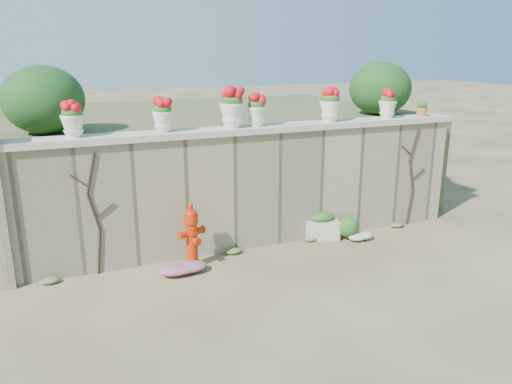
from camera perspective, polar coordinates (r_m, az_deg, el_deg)
name	(u,v)px	position (r m, az deg, el deg)	size (l,w,h in m)	color
ground	(301,285)	(7.48, 5.17, -10.59)	(80.00, 80.00, 0.00)	brown
stone_wall	(254,190)	(8.64, -0.25, 0.28)	(8.00, 0.40, 2.00)	#958563
wall_cap	(254,129)	(8.42, -0.26, 7.17)	(8.10, 0.52, 0.10)	beige
raised_fill	(200,155)	(11.58, -6.37, 4.20)	(9.00, 6.00, 2.00)	#384C23
back_shrub_left	(43,100)	(8.92, -23.12, 9.65)	(1.30, 1.30, 1.10)	#143814
back_shrub_right	(380,88)	(11.09, 13.99, 11.42)	(1.30, 1.30, 1.10)	#143814
vine_left	(95,212)	(7.84, -17.96, -2.24)	(0.60, 0.04, 1.91)	black
vine_right	(412,175)	(10.12, 17.38, 1.81)	(0.60, 0.04, 1.91)	black
fire_hydrant	(192,236)	(7.91, -7.36, -4.98)	(0.45, 0.32, 1.04)	red
planter_box	(322,226)	(9.20, 7.57, -3.92)	(0.68, 0.53, 0.50)	beige
green_shrub	(352,225)	(9.23, 10.87, -3.68)	(0.59, 0.53, 0.56)	#1E5119
magenta_clump	(184,266)	(7.88, -8.21, -8.36)	(0.82, 0.55, 0.22)	#CA289B
white_flowers	(359,236)	(9.26, 11.71, -4.92)	(0.49, 0.40, 0.18)	white
urn_pot_0	(73,120)	(7.75, -20.23, 7.78)	(0.34, 0.34, 0.53)	silver
urn_pot_1	(163,116)	(7.92, -10.61, 8.58)	(0.33, 0.33, 0.51)	silver
urn_pot_2	(232,108)	(8.23, -2.74, 9.56)	(0.41, 0.41, 0.65)	silver
urn_pot_3	(257,111)	(8.40, 0.06, 9.28)	(0.34, 0.34, 0.53)	silver
urn_pot_4	(330,105)	(9.04, 8.49, 9.80)	(0.38, 0.38, 0.59)	silver
urn_pot_5	(388,104)	(9.74, 14.80, 9.66)	(0.33, 0.33, 0.52)	silver
terracotta_pot	(422,110)	(10.26, 18.41, 8.93)	(0.23, 0.23, 0.27)	#BB6539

